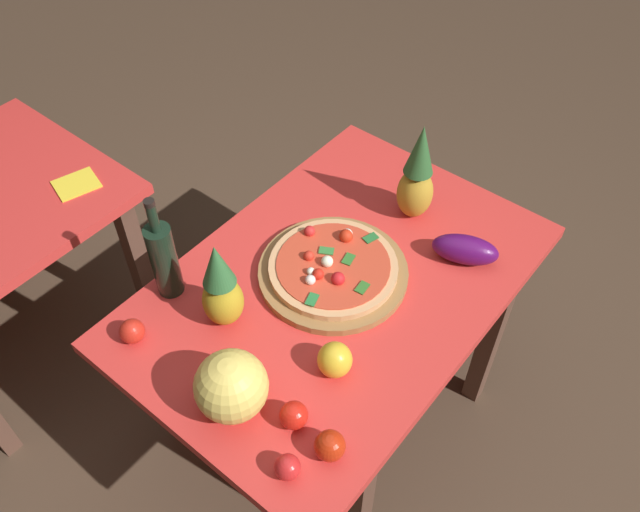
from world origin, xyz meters
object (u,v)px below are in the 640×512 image
Objects in this scene: bell_pepper at (335,360)px; melon at (231,386)px; pineapple_right at (221,289)px; eggplant at (465,250)px; wine_bottle at (164,258)px; tomato_by_bottle at (330,446)px; pizza_board at (333,272)px; pizza at (333,266)px; pineapple_left at (417,177)px; tomato_at_corner at (294,415)px; napkin_folded at (76,184)px; tomato_beside_pepper at (132,331)px; tomato_near_board at (288,467)px; display_table at (337,300)px.

melon is at bearing 151.58° from bell_pepper.
pineapple_right is 1.49× the size of eggplant.
tomato_by_bottle is (-0.11, -0.68, -0.09)m from wine_bottle.
melon is at bearing 100.81° from tomato_by_bottle.
pizza_board is 0.51m from melon.
pizza is 0.39m from pineapple_left.
pizza_board is 0.49m from tomato_at_corner.
pineapple_right is at bearing 157.33° from pizza.
bell_pepper reaches higher than pizza.
pizza_board is at bearing 38.94° from bell_pepper.
melon is 0.93× the size of eggplant.
melon is 1.32× the size of napkin_folded.
pineapple_left reaches higher than tomato_beside_pepper.
tomato_near_board is 0.88× the size of tomato_at_corner.
pineapple_left reaches higher than tomato_at_corner.
tomato_near_board is (-0.55, -0.30, 0.02)m from pizza_board.
pineapple_right reaches higher than eggplant.
tomato_near_board is at bearing -153.08° from display_table.
wine_bottle reaches higher than pizza_board.
melon is 0.28m from bell_pepper.
eggplant is 3.17× the size of tomato_near_board.
display_table is 0.98m from napkin_folded.
pineapple_left is at bearing -57.98° from napkin_folded.
pizza is 0.63m from tomato_near_board.
bell_pepper is (-0.26, -0.21, 0.03)m from pizza_board.
eggplant reaches higher than pizza.
tomato_by_bottle is at bearing -159.40° from pineapple_left.
melon is at bearing 111.56° from tomato_at_corner.
pineapple_left is 0.84m from tomato_at_corner.
display_table is at bearing 178.34° from pineapple_left.
melon is (-0.50, -0.08, 0.08)m from pizza_board.
display_table is 3.31× the size of pizza.
pineapple_right reaches higher than pizza.
bell_pepper reaches higher than tomato_by_bottle.
pizza_board is 2.23× the size of eggplant.
wine_bottle is (-0.33, 0.36, 0.22)m from display_table.
tomato_by_bottle is at bearing -83.00° from tomato_beside_pepper.
pineapple_left reaches higher than bell_pepper.
wine_bottle is (-0.34, 0.33, 0.12)m from pizza_board.
pizza is 2.73× the size of napkin_folded.
display_table is 0.61m from tomato_near_board.
pineapple_left is (0.71, -0.37, 0.02)m from wine_bottle.
pineapple_right is 0.36m from bell_pepper.
tomato_at_corner reaches higher than pizza_board.
wine_bottle reaches higher than tomato_near_board.
eggplant is (0.55, -0.06, -0.00)m from bell_pepper.
pizza reaches higher than napkin_folded.
tomato_beside_pepper is (-0.21, 0.15, -0.10)m from pineapple_right.
bell_pepper is (0.06, -0.34, -0.09)m from pineapple_right.
wine_bottle is 2.52× the size of napkin_folded.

